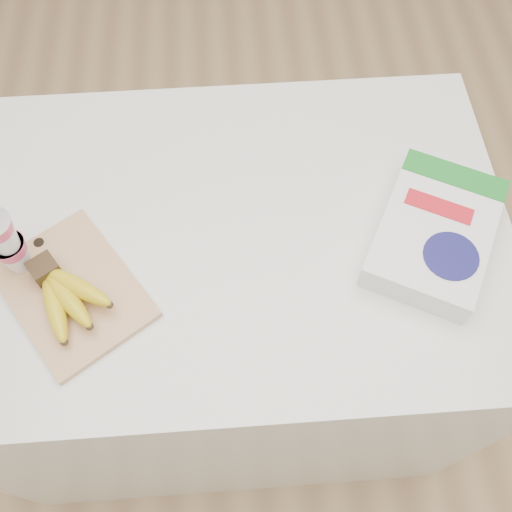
{
  "coord_description": "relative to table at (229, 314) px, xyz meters",
  "views": [
    {
      "loc": [
        0.03,
        -0.59,
        1.82
      ],
      "look_at": [
        0.07,
        -0.09,
        0.9
      ],
      "focal_mm": 40.0,
      "sensor_mm": 36.0,
      "label": 1
    }
  ],
  "objects": [
    {
      "name": "room",
      "position": [
        0.0,
        0.0,
        0.92
      ],
      "size": [
        4.0,
        4.0,
        4.0
      ],
      "color": "tan",
      "rests_on": "ground"
    },
    {
      "name": "table",
      "position": [
        0.0,
        0.0,
        0.0
      ],
      "size": [
        1.15,
        0.77,
        0.86
      ],
      "primitive_type": "cube",
      "color": "white",
      "rests_on": "ground"
    },
    {
      "name": "cutting_board",
      "position": [
        -0.28,
        -0.12,
        0.44
      ],
      "size": [
        0.33,
        0.35,
        0.01
      ],
      "primitive_type": "cube",
      "rotation": [
        0.0,
        0.0,
        0.6
      ],
      "color": "tan",
      "rests_on": "table"
    },
    {
      "name": "bananas",
      "position": [
        -0.28,
        -0.14,
        0.47
      ],
      "size": [
        0.17,
        0.18,
        0.06
      ],
      "color": "#382816",
      "rests_on": "cutting_board"
    },
    {
      "name": "yogurt_stack",
      "position": [
        -0.37,
        -0.06,
        0.53
      ],
      "size": [
        0.07,
        0.07,
        0.15
      ],
      "color": "white",
      "rests_on": "cutting_board"
    },
    {
      "name": "cereal_box",
      "position": [
        0.41,
        -0.06,
        0.46
      ],
      "size": [
        0.32,
        0.36,
        0.07
      ],
      "rotation": [
        0.0,
        0.0,
        -0.49
      ],
      "color": "white",
      "rests_on": "table"
    }
  ]
}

